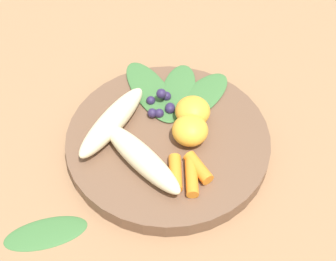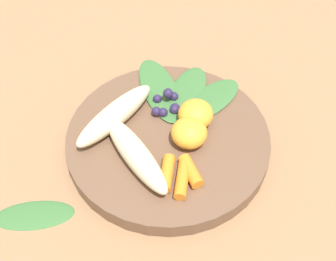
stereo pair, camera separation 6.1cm
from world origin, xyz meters
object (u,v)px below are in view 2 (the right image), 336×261
bowl (168,141)px  banana_peeled_right (115,115)px  orange_segment_near (196,114)px  banana_peeled_left (136,154)px  kale_leaf_stray (34,214)px

bowl → banana_peeled_right: size_ratio=1.97×
banana_peeled_right → orange_segment_near: orange_segment_near is taller
banana_peeled_left → banana_peeled_right: (-0.07, -0.00, 0.00)m
banana_peeled_right → kale_leaf_stray: banana_peeled_right is taller
kale_leaf_stray → orange_segment_near: bearing=-153.3°
banana_peeled_left → kale_leaf_stray: banana_peeled_left is taller
banana_peeled_left → kale_leaf_stray: size_ratio=1.40×
bowl → banana_peeled_left: bearing=-66.4°
orange_segment_near → banana_peeled_left: bearing=-73.5°
orange_segment_near → banana_peeled_right: bearing=-113.9°
banana_peeled_left → orange_segment_near: size_ratio=2.92×
banana_peeled_right → banana_peeled_left: bearing=64.7°
orange_segment_near → bowl: bearing=-83.3°
banana_peeled_left → bowl: bearing=104.2°
bowl → kale_leaf_stray: size_ratio=2.76×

